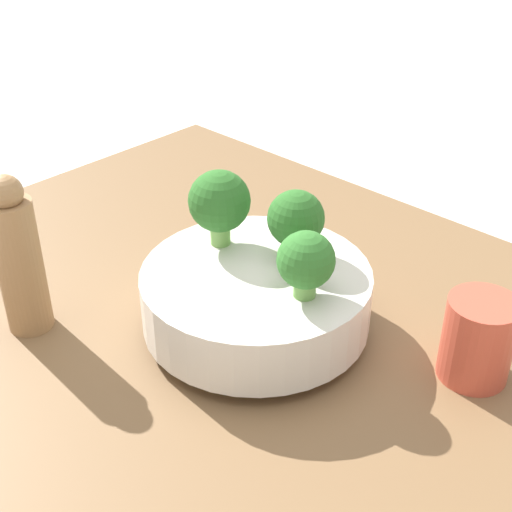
{
  "coord_description": "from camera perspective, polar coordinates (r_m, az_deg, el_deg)",
  "views": [
    {
      "loc": [
        0.42,
        -0.44,
        0.54
      ],
      "look_at": [
        -0.02,
        0.03,
        0.14
      ],
      "focal_mm": 50.0,
      "sensor_mm": 36.0,
      "label": 1
    }
  ],
  "objects": [
    {
      "name": "cup",
      "position": [
        0.76,
        17.33,
        -6.38
      ],
      "size": [
        0.07,
        0.07,
        0.09
      ],
      "color": "#C64C38",
      "rests_on": "table"
    },
    {
      "name": "bowl",
      "position": [
        0.78,
        0.0,
        -3.36
      ],
      "size": [
        0.25,
        0.25,
        0.08
      ],
      "color": "silver",
      "rests_on": "table"
    },
    {
      "name": "table",
      "position": [
        0.79,
        -0.32,
        -8.74
      ],
      "size": [
        1.07,
        0.82,
        0.04
      ],
      "color": "brown",
      "rests_on": "ground_plane"
    },
    {
      "name": "broccoli_floret_left",
      "position": [
        0.79,
        -2.95,
        4.31
      ],
      "size": [
        0.07,
        0.07,
        0.09
      ],
      "color": "#7AB256",
      "rests_on": "bowl"
    },
    {
      "name": "broccoli_floret_back",
      "position": [
        0.77,
        3.21,
        2.91
      ],
      "size": [
        0.06,
        0.06,
        0.08
      ],
      "color": "#7AB256",
      "rests_on": "bowl"
    },
    {
      "name": "broccoli_floret_right",
      "position": [
        0.71,
        4.01,
        -0.43
      ],
      "size": [
        0.06,
        0.06,
        0.07
      ],
      "color": "#6BA34C",
      "rests_on": "bowl"
    },
    {
      "name": "ground_plane",
      "position": [
        0.81,
        -0.32,
        -9.87
      ],
      "size": [
        6.0,
        6.0,
        0.0
      ],
      "primitive_type": "plane",
      "color": "silver"
    },
    {
      "name": "pepper_mill",
      "position": [
        0.81,
        -18.46,
        -0.18
      ],
      "size": [
        0.05,
        0.05,
        0.19
      ],
      "color": "#997047",
      "rests_on": "table"
    }
  ]
}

